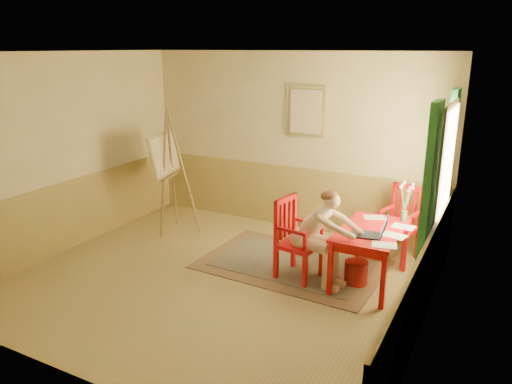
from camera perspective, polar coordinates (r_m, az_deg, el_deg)
The scene contains 14 objects.
room at distance 5.90m, azimuth -4.64°, elevation 2.23°, with size 5.04×4.54×2.84m.
wainscot at distance 6.82m, azimuth -0.90°, elevation -3.63°, with size 5.00×4.50×1.00m.
window at distance 6.15m, azimuth 20.73°, elevation 1.25°, with size 0.12×2.01×2.20m.
wall_portrait at distance 7.63m, azimuth 5.85°, elevation 9.30°, with size 0.60×0.05×0.76m.
rug at distance 6.77m, azimuth 4.18°, elevation -8.36°, with size 2.46×1.68×0.02m.
table at distance 6.17m, azimuth 13.25°, elevation -5.02°, with size 0.74×1.21×0.72m.
chair_left at distance 6.24m, azimuth 4.67°, elevation -5.44°, with size 0.55×0.53×1.05m.
chair_back at distance 7.06m, azimuth 16.49°, elevation -3.50°, with size 0.56×0.57×1.03m.
figure at distance 6.03m, azimuth 7.27°, elevation -4.66°, with size 0.95×0.48×1.24m.
laptop at distance 5.91m, azimuth 13.35°, elevation -4.56°, with size 0.45×0.32×0.25m.
papers at distance 6.14m, azimuth 15.22°, elevation -4.36°, with size 0.71×1.14×0.00m.
vase at distance 6.48m, azimuth 16.97°, elevation -1.23°, with size 0.17×0.25×0.51m.
wastebasket at distance 6.30m, azimuth 11.56°, elevation -9.19°, with size 0.29×0.29×0.31m, color #B02622.
easel at distance 7.77m, azimuth -10.37°, elevation 3.75°, with size 0.74×0.88×1.97m.
Camera 1 is at (3.07, -4.82, 2.86)m, focal length 34.34 mm.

